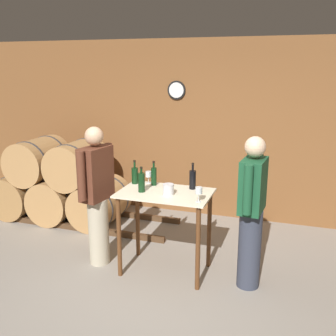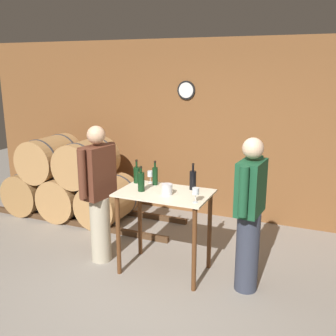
{
  "view_description": "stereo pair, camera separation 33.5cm",
  "coord_description": "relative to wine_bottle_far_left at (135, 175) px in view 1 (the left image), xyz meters",
  "views": [
    {
      "loc": [
        1.31,
        -3.26,
        2.3
      ],
      "look_at": [
        -0.02,
        0.73,
        1.2
      ],
      "focal_mm": 42.0,
      "sensor_mm": 36.0,
      "label": 1
    },
    {
      "loc": [
        1.63,
        -3.14,
        2.3
      ],
      "look_at": [
        -0.02,
        0.73,
        1.2
      ],
      "focal_mm": 42.0,
      "sensor_mm": 36.0,
      "label": 2
    }
  ],
  "objects": [
    {
      "name": "back_wall",
      "position": [
        0.47,
        1.73,
        0.29
      ],
      "size": [
        8.4,
        0.08,
        2.7
      ],
      "color": "brown",
      "rests_on": "ground_plane"
    },
    {
      "name": "wine_bottle_center",
      "position": [
        0.24,
        0.01,
        0.01
      ],
      "size": [
        0.06,
        0.06,
        0.29
      ],
      "color": "black",
      "rests_on": "tasting_table"
    },
    {
      "name": "wine_bottle_far_left",
      "position": [
        0.0,
        0.0,
        0.0
      ],
      "size": [
        0.08,
        0.08,
        0.28
      ],
      "color": "black",
      "rests_on": "tasting_table"
    },
    {
      "name": "wine_bottle_right",
      "position": [
        0.7,
        0.01,
        0.01
      ],
      "size": [
        0.08,
        0.08,
        0.3
      ],
      "color": "black",
      "rests_on": "tasting_table"
    },
    {
      "name": "wine_glass_near_center",
      "position": [
        0.87,
        -0.39,
        0.01
      ],
      "size": [
        0.07,
        0.07,
        0.16
      ],
      "color": "silver",
      "rests_on": "tasting_table"
    },
    {
      "name": "person_visitor_with_scarf",
      "position": [
        -0.37,
        -0.26,
        -0.19
      ],
      "size": [
        0.29,
        0.58,
        1.65
      ],
      "color": "#B7AD93",
      "rests_on": "ground_plane"
    },
    {
      "name": "tasting_table",
      "position": [
        0.45,
        -0.2,
        -0.31
      ],
      "size": [
        1.02,
        0.65,
        0.95
      ],
      "color": "beige",
      "rests_on": "ground_plane"
    },
    {
      "name": "wine_bottle_left",
      "position": [
        0.19,
        -0.27,
        0.01
      ],
      "size": [
        0.07,
        0.07,
        0.28
      ],
      "color": "black",
      "rests_on": "tasting_table"
    },
    {
      "name": "ground_plane",
      "position": [
        0.47,
        -0.83,
        -1.06
      ],
      "size": [
        14.0,
        14.0,
        0.0
      ],
      "primitive_type": "plane",
      "color": "gray"
    },
    {
      "name": "wine_glass_near_left",
      "position": [
        0.15,
        0.06,
        0.0
      ],
      "size": [
        0.07,
        0.07,
        0.14
      ],
      "color": "silver",
      "rests_on": "tasting_table"
    },
    {
      "name": "ice_bucket",
      "position": [
        0.51,
        -0.27,
        -0.04
      ],
      "size": [
        0.12,
        0.12,
        0.12
      ],
      "color": "silver",
      "rests_on": "tasting_table"
    },
    {
      "name": "barrel_rack",
      "position": [
        -1.62,
        0.83,
        -0.51
      ],
      "size": [
        3.65,
        0.86,
        1.24
      ],
      "color": "#4C331E",
      "rests_on": "ground_plane"
    },
    {
      "name": "person_host",
      "position": [
        1.39,
        -0.22,
        -0.2
      ],
      "size": [
        0.25,
        0.59,
        1.63
      ],
      "color": "#333847",
      "rests_on": "ground_plane"
    }
  ]
}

